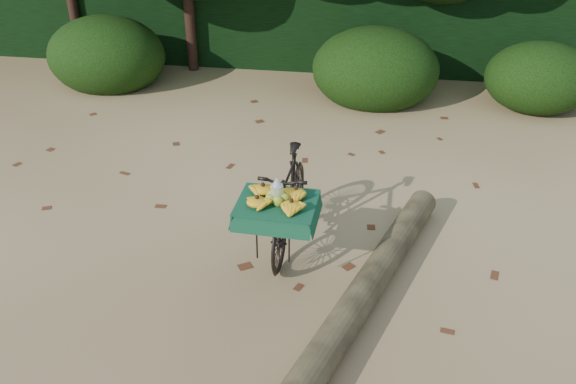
# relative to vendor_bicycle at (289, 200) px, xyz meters

# --- Properties ---
(ground) EXTENTS (80.00, 80.00, 0.00)m
(ground) POSITION_rel_vendor_bicycle_xyz_m (-0.76, -0.13, -0.52)
(ground) COLOR tan
(ground) RESTS_ON ground
(vendor_bicycle) EXTENTS (0.74, 1.76, 1.01)m
(vendor_bicycle) POSITION_rel_vendor_bicycle_xyz_m (0.00, 0.00, 0.00)
(vendor_bicycle) COLOR black
(vendor_bicycle) RESTS_ON ground
(fallen_log) EXTENTS (1.59, 3.88, 0.29)m
(fallen_log) POSITION_rel_vendor_bicycle_xyz_m (0.76, -1.08, -0.37)
(fallen_log) COLOR brown
(fallen_log) RESTS_ON ground
(hedge_backdrop) EXTENTS (26.00, 1.80, 1.80)m
(hedge_backdrop) POSITION_rel_vendor_bicycle_xyz_m (-0.76, 6.17, 0.38)
(hedge_backdrop) COLOR black
(hedge_backdrop) RESTS_ON ground
(bush_clumps) EXTENTS (8.80, 1.70, 0.90)m
(bush_clumps) POSITION_rel_vendor_bicycle_xyz_m (-0.26, 4.17, -0.07)
(bush_clumps) COLOR black
(bush_clumps) RESTS_ON ground
(leaf_litter) EXTENTS (7.00, 7.30, 0.01)m
(leaf_litter) POSITION_rel_vendor_bicycle_xyz_m (-0.76, 0.52, -0.51)
(leaf_litter) COLOR #522916
(leaf_litter) RESTS_ON ground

